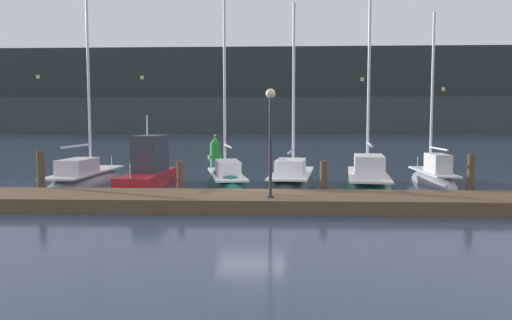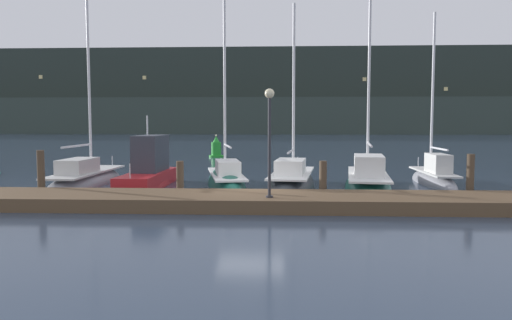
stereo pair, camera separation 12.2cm
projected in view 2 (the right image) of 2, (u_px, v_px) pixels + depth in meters
ground_plane at (251, 200)px, 18.65m from camera, size 400.00×400.00×0.00m
dock at (248, 201)px, 17.13m from camera, size 23.17×2.80×0.45m
mooring_pile_0 at (41, 174)px, 19.12m from camera, size 0.28×0.28×1.84m
mooring_pile_1 at (180, 180)px, 18.87m from camera, size 0.28×0.28×1.45m
mooring_pile_2 at (323, 181)px, 18.60m from camera, size 0.28×0.28×1.48m
mooring_pile_3 at (470, 178)px, 18.32m from camera, size 0.28×0.28×1.76m
sailboat_berth_1 at (86, 182)px, 23.03m from camera, size 1.97×7.42×10.47m
motorboat_berth_2 at (148, 178)px, 22.51m from camera, size 1.77×5.75×3.87m
sailboat_berth_3 at (226, 184)px, 22.60m from camera, size 2.87×6.81×10.23m
sailboat_berth_4 at (292, 185)px, 22.09m from camera, size 2.71×6.82×8.96m
sailboat_berth_5 at (368, 185)px, 21.77m from camera, size 2.95×7.68×11.93m
sailboat_berth_6 at (434, 180)px, 23.36m from camera, size 1.27×5.73×8.66m
channel_buoy at (216, 149)px, 40.21m from camera, size 1.19×1.19×1.84m
dock_lamppost at (269, 124)px, 16.23m from camera, size 0.32×0.32×3.56m
hillside_backdrop at (266, 95)px, 116.65m from camera, size 240.00×23.00×19.09m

